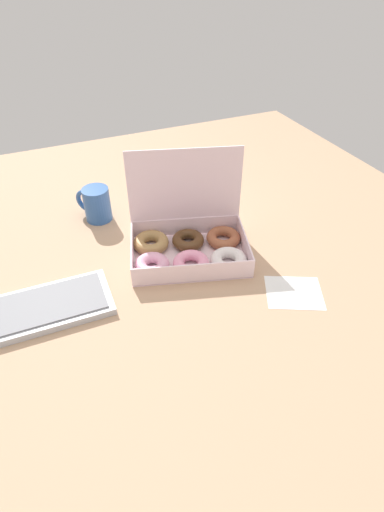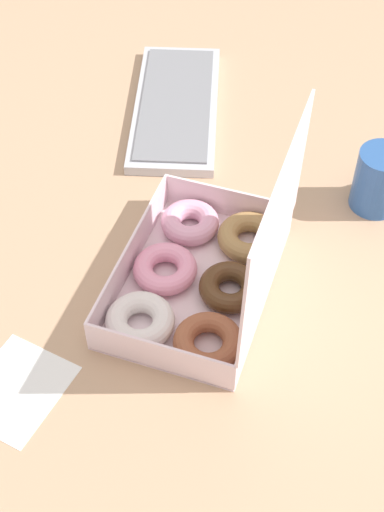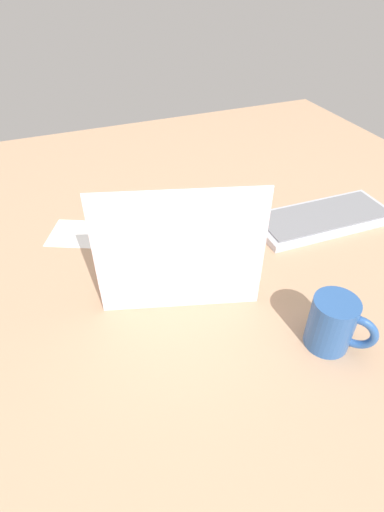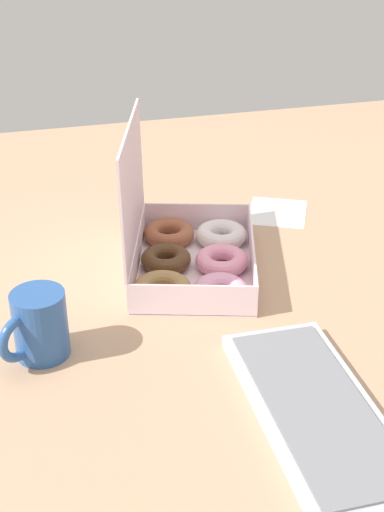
# 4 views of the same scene
# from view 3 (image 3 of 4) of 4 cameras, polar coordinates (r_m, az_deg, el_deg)

# --- Properties ---
(ground_plane) EXTENTS (1.80, 1.80, 0.02)m
(ground_plane) POSITION_cam_3_polar(r_m,az_deg,el_deg) (0.91, 0.98, -1.44)
(ground_plane) COLOR tan
(donut_box) EXTENTS (0.36, 0.29, 0.27)m
(donut_box) POSITION_cam_3_polar(r_m,az_deg,el_deg) (0.85, -1.93, -1.13)
(donut_box) COLOR white
(donut_box) RESTS_ON ground_plane
(keyboard) EXTENTS (0.37, 0.16, 0.02)m
(keyboard) POSITION_cam_3_polar(r_m,az_deg,el_deg) (1.09, 18.17, 5.19)
(keyboard) COLOR #BABCC5
(keyboard) RESTS_ON ground_plane
(coffee_mug) EXTENTS (0.10, 0.10, 0.10)m
(coffee_mug) POSITION_cam_3_polar(r_m,az_deg,el_deg) (0.75, 19.59, -9.05)
(coffee_mug) COLOR #2C579A
(coffee_mug) RESTS_ON ground_plane
(paper_napkin) EXTENTS (0.17, 0.16, 0.00)m
(paper_napkin) POSITION_cam_3_polar(r_m,az_deg,el_deg) (1.04, -15.99, 3.12)
(paper_napkin) COLOR white
(paper_napkin) RESTS_ON ground_plane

